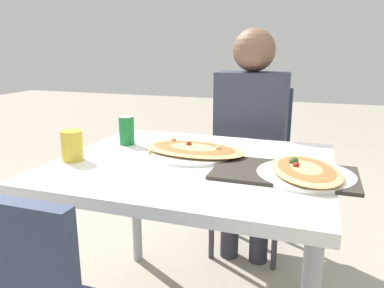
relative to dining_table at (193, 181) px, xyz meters
The scene contains 8 objects.
dining_table is the anchor object (origin of this frame).
chair_far_seated 0.78m from the dining_table, 82.53° to the left, with size 0.40×0.40×0.92m.
person_seated 0.66m from the dining_table, 81.22° to the left, with size 0.36×0.24×1.23m.
pizza_main 0.13m from the dining_table, 108.82° to the left, with size 0.45×0.33×0.05m.
soda_can 0.41m from the dining_table, 157.78° to the left, with size 0.07×0.07×0.12m.
drink_glass 0.48m from the dining_table, 162.97° to the right, with size 0.08×0.08×0.11m.
serving_tray 0.35m from the dining_table, ahead, with size 0.47×0.26×0.01m.
pizza_second 0.42m from the dining_table, ahead, with size 0.32×0.39×0.06m.
Camera 1 is at (0.43, -1.27, 1.14)m, focal length 35.00 mm.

